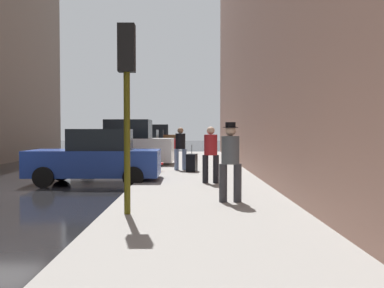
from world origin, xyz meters
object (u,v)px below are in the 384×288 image
Objects in this scene: traffic_light at (127,77)px; pedestrian_in_red_jacket at (211,152)px; rolling_suitcase at (192,163)px; parked_red_hatchback at (148,142)px; fire_hydrant at (158,162)px; parked_blue_sedan at (96,158)px; parked_white_van at (125,145)px; pedestrian_with_beanie at (230,158)px; parked_gray_coupe at (140,145)px; parked_bronze_suv at (155,139)px; pedestrian_in_jeans at (180,146)px.

traffic_light is 5.37m from pedestrian_in_red_jacket.
pedestrian_in_red_jacket is 3.74m from rolling_suitcase.
fire_hydrant is (1.80, -15.01, -0.35)m from parked_red_hatchback.
parked_blue_sedan is 4.05× the size of rolling_suitcase.
pedestrian_with_beanie is (3.95, -10.75, 0.10)m from parked_white_van.
pedestrian_in_red_jacket is at bearing -74.26° from parked_gray_coupe.
parked_white_van is at bearing 116.86° from fire_hydrant.
parked_bronze_suv is 20.65m from fire_hydrant.
parked_blue_sedan is 6.31m from parked_white_van.
parked_bronze_suv is at bearing 90.00° from parked_red_hatchback.
pedestrian_with_beanie reaches higher than rolling_suitcase.
traffic_light is at bearing -84.07° from parked_gray_coupe.
parked_red_hatchback reaches higher than rolling_suitcase.
fire_hydrant is (1.80, -9.31, -0.35)m from parked_gray_coupe.
pedestrian_in_red_jacket reaches higher than fire_hydrant.
parked_blue_sedan reaches higher than rolling_suitcase.
parked_white_van reaches higher than pedestrian_with_beanie.
parked_white_van is 5.75m from parked_gray_coupe.
fire_hydrant is 1.33m from rolling_suitcase.
pedestrian_with_beanie reaches higher than fire_hydrant.
parked_blue_sedan is 5.98× the size of fire_hydrant.
traffic_light is 2.03× the size of pedestrian_with_beanie.
parked_gray_coupe is 18.04m from traffic_light.
parked_gray_coupe is 9.15m from pedestrian_in_jeans.
parked_blue_sedan is 4.11m from rolling_suitcase.
traffic_light is 2.11× the size of pedestrian_in_red_jacket.
parked_red_hatchback is at bearing 90.00° from parked_white_van.
parked_blue_sedan and parked_gray_coupe have the same top height.
pedestrian_in_red_jacket is at bearing 94.46° from pedestrian_with_beanie.
fire_hydrant is 4.25m from pedestrian_in_red_jacket.
parked_blue_sedan is 1.00× the size of parked_gray_coupe.
traffic_light is 8.82m from rolling_suitcase.
rolling_suitcase is at bearing -49.52° from parked_white_van.
pedestrian_in_jeans is at bearing 124.17° from rolling_suitcase.
parked_bronze_suv reaches higher than pedestrian_in_jeans.
parked_gray_coupe reaches higher than fire_hydrant.
rolling_suitcase is (1.28, 8.43, -2.27)m from traffic_light.
parked_gray_coupe is at bearing 100.97° from fire_hydrant.
parked_blue_sedan is 3.30m from fire_hydrant.
parked_red_hatchback is 0.91× the size of parked_bronze_suv.
parked_white_van is 6.62× the size of fire_hydrant.
parked_gray_coupe is 6.01× the size of fire_hydrant.
traffic_light reaches higher than parked_bronze_suv.
pedestrian_in_red_jacket reaches higher than parked_blue_sedan.
parked_bronze_suv reaches higher than fire_hydrant.
parked_white_van is 4.03m from fire_hydrant.
parked_blue_sedan is 0.90× the size of parked_white_van.
parked_bronze_suv reaches higher than parked_gray_coupe.
pedestrian_with_beanie is at bearing -73.38° from fire_hydrant.
pedestrian_with_beanie is at bearing -76.53° from parked_gray_coupe.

